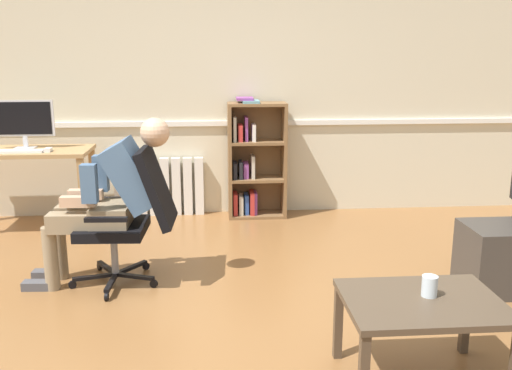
% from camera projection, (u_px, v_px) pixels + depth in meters
% --- Properties ---
extents(ground_plane, '(18.00, 18.00, 0.00)m').
position_uv_depth(ground_plane, '(242.00, 333.00, 3.37)').
color(ground_plane, brown).
extents(back_wall, '(12.00, 0.13, 2.70)m').
position_uv_depth(back_wall, '(227.00, 79.00, 5.62)').
color(back_wall, beige).
rests_on(back_wall, ground_plane).
extents(computer_desk, '(1.22, 0.57, 0.76)m').
position_uv_depth(computer_desk, '(23.00, 162.00, 5.16)').
color(computer_desk, tan).
rests_on(computer_desk, ground_plane).
extents(imac_monitor, '(0.54, 0.14, 0.44)m').
position_uv_depth(imac_monitor, '(24.00, 120.00, 5.15)').
color(imac_monitor, silver).
rests_on(imac_monitor, computer_desk).
extents(keyboard, '(0.44, 0.12, 0.02)m').
position_uv_depth(keyboard, '(18.00, 151.00, 5.00)').
color(keyboard, white).
rests_on(keyboard, computer_desk).
extents(computer_mouse, '(0.06, 0.10, 0.03)m').
position_uv_depth(computer_mouse, '(48.00, 150.00, 5.04)').
color(computer_mouse, white).
rests_on(computer_mouse, computer_desk).
extents(bookshelf, '(0.57, 0.29, 1.19)m').
position_uv_depth(bookshelf, '(253.00, 162.00, 5.63)').
color(bookshelf, brown).
rests_on(bookshelf, ground_plane).
extents(radiator, '(0.89, 0.08, 0.59)m').
position_uv_depth(radiator, '(159.00, 187.00, 5.71)').
color(radiator, white).
rests_on(radiator, ground_plane).
extents(office_chair, '(0.77, 0.62, 0.99)m').
position_uv_depth(office_chair, '(133.00, 212.00, 3.98)').
color(office_chair, black).
rests_on(office_chair, ground_plane).
extents(person_seated, '(1.06, 0.40, 1.19)m').
position_uv_depth(person_seated, '(109.00, 197.00, 3.95)').
color(person_seated, '#937F60').
rests_on(person_seated, ground_plane).
extents(coffee_table, '(0.77, 0.58, 0.45)m').
position_uv_depth(coffee_table, '(422.00, 310.00, 2.80)').
color(coffee_table, '#4C3D2D').
rests_on(coffee_table, ground_plane).
extents(drinking_glass, '(0.08, 0.08, 0.11)m').
position_uv_depth(drinking_glass, '(430.00, 286.00, 2.81)').
color(drinking_glass, silver).
rests_on(drinking_glass, coffee_table).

